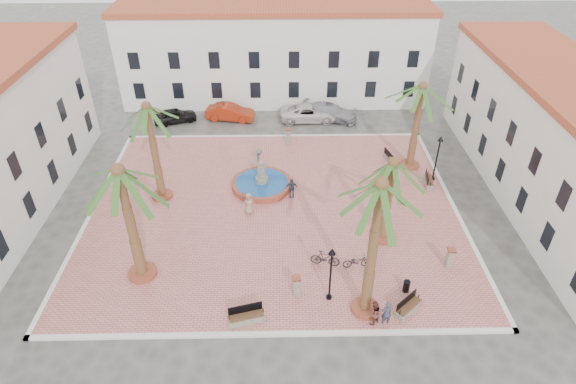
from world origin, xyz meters
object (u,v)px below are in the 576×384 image
Objects in this scene: car_black at (175,116)px; car_white at (309,113)px; bench_s at (246,317)px; pedestrian_north at (259,158)px; lamppost_s at (331,265)px; palm_ne at (421,96)px; bench_ne at (391,159)px; litter_bin at (406,286)px; palm_nw at (148,118)px; palm_sw at (121,184)px; bench_e at (429,181)px; bench_se at (408,308)px; palm_e at (392,173)px; pedestrian_fountain_b at (292,188)px; bollard_n at (288,136)px; pedestrian_east at (379,185)px; pedestrian_fountain_a at (249,204)px; bicycle_a at (357,261)px; car_silver at (330,112)px; palm_s at (379,200)px; cyclist_a at (387,313)px; fountain at (262,183)px; bollard_e at (450,258)px; bollard_se at (296,286)px; car_red at (230,112)px; lamppost_e at (438,151)px.

car_black is 0.73× the size of car_white.
pedestrian_north reaches higher than bench_s.
palm_ne is at bearing 61.04° from lamppost_s.
car_white is (12.79, 0.20, 0.08)m from car_black.
bench_ne is 14.54m from litter_bin.
pedestrian_north is 11.84m from car_black.
palm_nw reaches higher than car_white.
car_white is (11.22, 20.81, -5.96)m from palm_sw.
lamppost_s is 4.98× the size of litter_bin.
bench_e is 11.81m from litter_bin.
palm_nw reaches higher than bench_ne.
bench_se is 4.99m from lamppost_s.
bench_ne is (-2.29, 3.37, 0.01)m from bench_e.
palm_e is 12.02m from bench_s.
palm_e is at bearing -43.65° from pedestrian_fountain_b.
pedestrian_east is (6.53, -8.19, 0.24)m from bollard_n.
palm_sw is at bearing -156.55° from pedestrian_fountain_a.
bollard_n reaches higher than bicycle_a.
palm_sw reaches higher than car_black.
car_silver is 1.97m from car_white.
lamppost_s is 26.09m from car_black.
palm_s reaches higher than bench_ne.
pedestrian_north reaches higher than bollard_n.
palm_ne reaches higher than bicycle_a.
pedestrian_fountain_b is (-6.21, 11.07, 0.51)m from bench_se.
palm_s is at bearing -161.08° from car_silver.
lamppost_s is 18.36m from bollard_n.
pedestrian_north is at bearing -74.32° from cyclist_a.
palm_nw reaches higher than fountain.
bollard_e is at bearing -152.11° from pedestrian_north.
cyclist_a is at bearing -76.32° from bollard_n.
bollard_n is (-10.69, 6.66, 0.46)m from bench_e.
palm_nw is at bearing 89.78° from bench_ne.
bench_s is 14.78m from pedestrian_east.
bollard_se is 0.87× the size of cyclist_a.
car_red is (-9.37, 20.62, 0.16)m from bicycle_a.
pedestrian_fountain_a is (-14.14, -4.09, -1.74)m from lamppost_e.
palm_nw is at bearing -170.97° from fountain.
palm_s is 15.77m from lamppost_e.
bench_s is at bearing 168.03° from car_white.
palm_nw reaches higher than lamppost_e.
palm_s is 24.88m from car_white.
palm_s is 15.92m from bench_e.
pedestrian_north is at bearing 64.41° from pedestrian_fountain_a.
bollard_se is 24.89m from car_black.
palm_e reaches higher than lamppost_e.
palm_e is at bearing -38.11° from pedestrian_fountain_a.
palm_nw is 20.37m from bench_se.
bollard_n is at bearing 53.83° from bench_ne.
pedestrian_fountain_a is at bearing 127.42° from palm_s.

